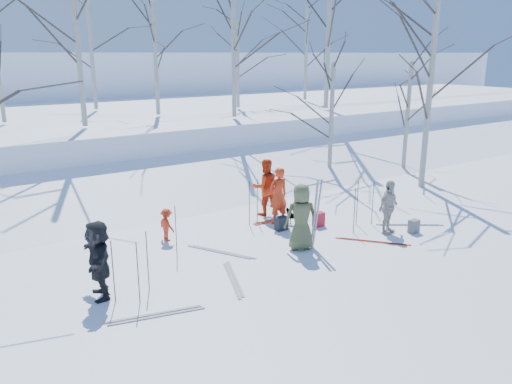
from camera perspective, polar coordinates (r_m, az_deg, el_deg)
ground at (r=12.91m, az=3.76°, el=-7.06°), size 120.00×120.00×0.00m
snow_ramp at (r=18.58m, az=-9.55°, el=0.36°), size 70.00×9.49×4.12m
snow_plateau at (r=27.67m, az=-18.43°, el=6.56°), size 70.00×18.00×2.20m
far_hill at (r=48.03m, az=-25.68°, el=10.55°), size 90.00×30.00×6.00m
skier_olive_center at (r=12.96m, az=5.17°, el=-2.87°), size 1.01×0.85×1.75m
skier_red_north at (r=14.87m, az=2.56°, el=-0.43°), size 0.65×0.44×1.73m
skier_redor_behind at (r=15.68m, az=1.07°, el=0.56°), size 1.03×0.89×1.80m
skier_red_seated at (r=13.83m, az=-10.17°, el=-3.70°), size 0.44×0.64×0.90m
skier_cream_east at (r=14.56m, az=14.89°, el=-1.68°), size 0.97×0.57×1.55m
skier_grey_west at (r=10.92m, az=-17.55°, el=-7.35°), size 0.82×1.63×1.69m
dog at (r=14.98m, az=4.40°, el=-2.82°), size 0.54×0.63×0.49m
upright_ski_left at (r=12.93m, az=6.71°, el=-2.60°), size 0.11×0.17×1.90m
upright_ski_right at (r=12.99m, az=7.01°, el=-2.53°), size 0.15×0.23×1.89m
ski_pair_a at (r=15.63m, az=17.16°, el=-3.61°), size 1.98×2.09×0.02m
ski_pair_b at (r=14.02m, az=13.20°, el=-5.53°), size 2.06×2.10×0.02m
ski_pair_c at (r=11.51m, az=-2.62°, el=-9.90°), size 1.47×2.03×0.02m
ski_pair_d at (r=10.25m, az=-11.41°, el=-13.63°), size 1.04×1.99×0.02m
ski_pair_e at (r=15.48m, az=2.71°, el=-3.09°), size 0.24×1.90×0.02m
ski_pair_f at (r=13.00m, az=-4.02°, el=-6.85°), size 1.79×2.07×0.02m
ski_pole_a at (r=11.04m, az=-12.30°, el=-7.68°), size 0.02×0.02×1.34m
ski_pole_b at (r=15.01m, az=0.15°, el=-1.03°), size 0.02×0.02×1.34m
ski_pole_c at (r=14.34m, az=11.18°, el=-2.13°), size 0.02×0.02×1.34m
ski_pole_d at (r=14.73m, az=-0.77°, el=-1.35°), size 0.02×0.02×1.34m
ski_pole_e at (r=15.20m, az=13.19°, el=-1.24°), size 0.02×0.02×1.34m
ski_pole_f at (r=15.09m, az=11.49°, el=-1.26°), size 0.02×0.02×1.34m
ski_pole_g at (r=10.69m, az=-16.01°, el=-8.73°), size 0.02×0.02×1.34m
ski_pole_h at (r=10.50m, az=-13.33°, el=-8.99°), size 0.02×0.02×1.34m
ski_pole_i at (r=12.66m, az=-9.14°, el=-4.44°), size 0.02×0.02×1.34m
backpack_red at (r=14.92m, az=7.17°, el=-3.12°), size 0.32×0.22×0.42m
backpack_grey at (r=14.98m, az=17.59°, el=-3.76°), size 0.30×0.20×0.38m
backpack_dark at (r=14.51m, az=2.92°, el=-3.60°), size 0.34×0.24×0.40m
birch_plateau_a at (r=22.62m, az=-2.58°, el=16.28°), size 4.86×4.86×6.08m
birch_plateau_b at (r=26.63m, az=-2.10°, el=14.34°), size 3.67×3.67×4.38m
birch_plateau_c at (r=26.68m, az=8.33°, el=18.76°), size 6.63×6.63×8.62m
birch_plateau_d at (r=31.31m, az=5.74°, el=15.52°), size 4.48×4.48×5.54m
birch_plateau_e at (r=20.77m, az=-19.76°, el=16.22°), size 5.23×5.23×6.62m
birch_plateau_f at (r=23.86m, az=-11.43°, el=15.10°), size 4.35×4.35×5.36m
birch_plateau_h at (r=27.06m, az=-18.30°, el=15.04°), size 4.60×4.60×5.72m
birch_edge_b at (r=19.68m, az=19.24°, el=10.98°), size 5.74×5.74×7.34m
birch_edge_c at (r=22.37m, az=16.90°, el=8.14°), size 3.85×3.85×4.64m
birch_edge_e at (r=20.50m, az=8.60°, el=7.98°), size 3.84×3.84×4.62m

